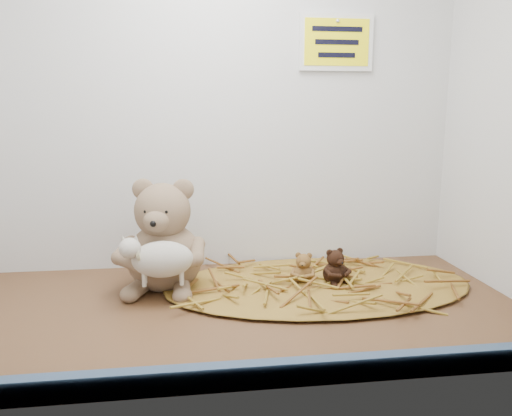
{
  "coord_description": "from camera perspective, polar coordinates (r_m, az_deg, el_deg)",
  "views": [
    {
      "loc": [
        -6.22,
        -93.24,
        38.5
      ],
      "look_at": [
        6.91,
        4.12,
        19.47
      ],
      "focal_mm": 35.0,
      "sensor_mm": 36.0,
      "label": 1
    }
  ],
  "objects": [
    {
      "name": "alcove_shell",
      "position": [
        1.03,
        -4.33,
        14.56
      ],
      "size": [
        120.4,
        60.2,
        90.4
      ],
      "color": "#452918",
      "rests_on": "ground"
    },
    {
      "name": "front_rail",
      "position": [
        0.74,
        -1.99,
        -18.59
      ],
      "size": [
        119.28,
        2.2,
        3.6
      ],
      "primitive_type": "cube",
      "color": "#3E5976",
      "rests_on": "shelf_floor"
    },
    {
      "name": "straw_bed",
      "position": [
        1.13,
        7.17,
        -8.62
      ],
      "size": [
        68.73,
        39.91,
        1.33
      ],
      "primitive_type": "ellipsoid",
      "color": "olive",
      "rests_on": "shelf_floor"
    },
    {
      "name": "main_teddy",
      "position": [
        1.1,
        -10.47,
        -3.01
      ],
      "size": [
        23.42,
        24.28,
        24.42
      ],
      "primitive_type": null,
      "rotation": [
        0.0,
        0.0,
        -0.2
      ],
      "color": "#927559",
      "rests_on": "shelf_floor"
    },
    {
      "name": "toy_lamb",
      "position": [
        1.03,
        -10.63,
        -5.79
      ],
      "size": [
        16.1,
        9.82,
        10.4
      ],
      "primitive_type": null,
      "color": "beige",
      "rests_on": "main_teddy"
    },
    {
      "name": "mini_teddy_tan",
      "position": [
        1.12,
        5.45,
        -6.65
      ],
      "size": [
        7.21,
        7.4,
        6.89
      ],
      "primitive_type": null,
      "rotation": [
        0.0,
        0.0,
        -0.34
      ],
      "color": "brown",
      "rests_on": "straw_bed"
    },
    {
      "name": "mini_teddy_brown",
      "position": [
        1.12,
        8.99,
        -6.39
      ],
      "size": [
        8.29,
        8.5,
        7.86
      ],
      "primitive_type": null,
      "rotation": [
        0.0,
        0.0,
        0.36
      ],
      "color": "black",
      "rests_on": "straw_bed"
    },
    {
      "name": "wall_sign",
      "position": [
        1.29,
        9.16,
        18.18
      ],
      "size": [
        16.0,
        1.2,
        11.0
      ],
      "primitive_type": "cube",
      "color": "yellow",
      "rests_on": "back_wall"
    }
  ]
}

